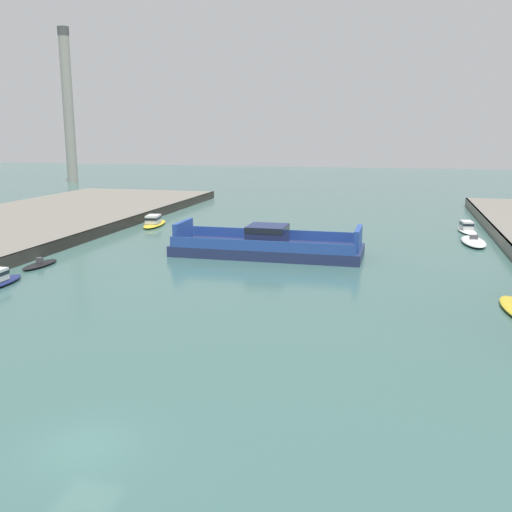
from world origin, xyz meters
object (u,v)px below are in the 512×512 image
object	(u,v)px
moored_boat_near_right	(473,241)
moored_boat_far_left	(154,222)
moored_boat_far_right	(467,228)
smokestack_distant_a	(68,102)
moored_boat_upstream_a	(40,264)
chain_ferry	(267,246)

from	to	relation	value
moored_boat_near_right	moored_boat_far_left	distance (m)	42.11
moored_boat_far_right	smokestack_distant_a	distance (m)	110.96
moored_boat_far_left	moored_boat_upstream_a	size ratio (longest dim) A/B	1.59
chain_ferry	smokestack_distant_a	distance (m)	106.85
smokestack_distant_a	chain_ferry	bearing A→B (deg)	-47.81
moored_boat_far_left	moored_boat_upstream_a	world-z (taller)	moored_boat_far_left
moored_boat_far_right	smokestack_distant_a	xyz separation A→B (m)	(-92.78, 57.53, 19.88)
moored_boat_near_right	moored_boat_far_left	xyz separation A→B (m)	(-41.97, 3.36, 0.29)
chain_ferry	smokestack_distant_a	size ratio (longest dim) A/B	0.52
moored_boat_near_right	smokestack_distant_a	distance (m)	115.52
moored_boat_far_left	moored_boat_far_right	xyz separation A→B (m)	(42.05, 5.03, -0.04)
chain_ferry	smokestack_distant_a	xyz separation A→B (m)	(-70.56, 77.86, 19.41)
moored_boat_upstream_a	smokestack_distant_a	world-z (taller)	smokestack_distant_a
moored_boat_upstream_a	smokestack_distant_a	bearing A→B (deg)	119.54
moored_boat_far_left	moored_boat_far_right	size ratio (longest dim) A/B	1.19
moored_boat_far_left	smokestack_distant_a	xyz separation A→B (m)	(-50.73, 62.56, 19.83)
chain_ferry	moored_boat_far_left	bearing A→B (deg)	142.37
moored_boat_far_left	moored_boat_upstream_a	distance (m)	25.91
moored_boat_near_right	moored_boat_upstream_a	size ratio (longest dim) A/B	1.56
moored_boat_far_left	smokestack_distant_a	distance (m)	82.95
moored_boat_far_right	chain_ferry	bearing A→B (deg)	-137.55
moored_boat_far_left	moored_boat_far_right	distance (m)	42.35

